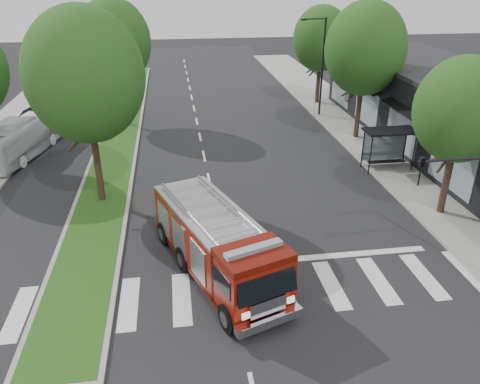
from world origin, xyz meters
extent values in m
plane|color=black|center=(0.00, 0.00, 0.00)|extent=(140.00, 140.00, 0.00)
cube|color=gray|center=(12.50, 10.00, 0.07)|extent=(5.00, 80.00, 0.15)
cube|color=gray|center=(-6.00, 18.00, 0.07)|extent=(3.00, 50.00, 0.14)
cube|color=#244A15|center=(-6.00, 18.00, 0.14)|extent=(2.60, 49.50, 0.02)
cube|color=black|center=(17.00, 10.00, 2.50)|extent=(8.00, 30.00, 5.00)
cylinder|color=black|center=(9.80, 7.40, 1.25)|extent=(0.08, 0.08, 2.50)
cylinder|color=black|center=(12.60, 7.40, 1.25)|extent=(0.08, 0.08, 2.50)
cylinder|color=black|center=(9.80, 8.60, 1.25)|extent=(0.08, 0.08, 2.50)
cylinder|color=black|center=(12.60, 8.60, 1.25)|extent=(0.08, 0.08, 2.50)
cube|color=black|center=(11.20, 8.00, 2.55)|extent=(3.20, 1.60, 0.12)
cube|color=#8C99A5|center=(11.20, 8.70, 1.30)|extent=(2.80, 0.04, 1.80)
cube|color=black|center=(11.20, 8.00, 0.55)|extent=(2.40, 0.40, 0.08)
cylinder|color=black|center=(11.50, 2.00, 1.87)|extent=(0.36, 0.36, 3.74)
ellipsoid|color=#103C14|center=(11.50, 2.00, 5.53)|extent=(4.40, 4.40, 5.06)
cylinder|color=black|center=(11.50, 14.00, 2.20)|extent=(0.36, 0.36, 4.40)
ellipsoid|color=#103C14|center=(11.50, 14.00, 6.50)|extent=(5.60, 5.60, 6.44)
cylinder|color=black|center=(11.50, 24.00, 1.98)|extent=(0.36, 0.36, 3.96)
ellipsoid|color=#103C14|center=(11.50, 24.00, 5.85)|extent=(5.00, 5.00, 5.75)
cylinder|color=black|center=(-6.00, 6.00, 2.31)|extent=(0.36, 0.36, 4.62)
ellipsoid|color=#103C14|center=(-6.00, 6.00, 6.83)|extent=(5.80, 5.80, 6.67)
cylinder|color=black|center=(-6.00, 20.00, 2.20)|extent=(0.36, 0.36, 4.40)
ellipsoid|color=#103C14|center=(-6.00, 20.00, 6.50)|extent=(5.60, 5.60, 6.44)
cylinder|color=black|center=(8.50, -3.50, 5.40)|extent=(4.00, 0.10, 0.10)
imported|color=black|center=(6.70, -3.50, 5.00)|extent=(0.18, 0.22, 1.10)
cylinder|color=black|center=(10.50, 20.00, 4.00)|extent=(0.16, 0.16, 8.00)
cylinder|color=black|center=(9.60, 20.00, 7.90)|extent=(1.80, 0.10, 0.10)
cube|color=black|center=(8.70, 20.00, 7.85)|extent=(0.45, 0.20, 0.12)
cube|color=#510C04|center=(-0.47, -1.46, 0.49)|extent=(5.12, 8.63, 0.25)
cube|color=maroon|center=(-0.73, -0.71, 1.53)|extent=(4.45, 6.77, 1.97)
cube|color=maroon|center=(0.56, -4.33, 1.53)|extent=(2.92, 2.50, 2.07)
cube|color=#B2B2B7|center=(-0.73, -0.71, 2.56)|extent=(4.45, 6.77, 0.12)
cylinder|color=#B2B2B7|center=(-1.57, -1.01, 2.76)|extent=(2.09, 5.60, 0.10)
cylinder|color=#B2B2B7|center=(0.10, -0.41, 2.76)|extent=(2.09, 5.60, 0.10)
cube|color=silver|center=(0.95, -5.40, 0.59)|extent=(2.53, 1.19, 0.35)
cube|color=#8C99A5|center=(0.56, -4.33, 2.86)|extent=(2.16, 1.06, 0.18)
cylinder|color=black|center=(-0.40, -5.00, 0.54)|extent=(0.69, 1.14, 1.08)
cylinder|color=black|center=(1.73, -4.23, 0.54)|extent=(0.69, 1.14, 1.08)
cylinder|color=black|center=(-1.80, -1.10, 0.54)|extent=(0.69, 1.14, 1.08)
cylinder|color=black|center=(0.33, -0.33, 0.54)|extent=(0.69, 1.14, 1.08)
cylinder|color=black|center=(-2.60, 1.13, 0.54)|extent=(0.69, 1.14, 1.08)
cylinder|color=black|center=(-0.46, 1.90, 0.54)|extent=(0.69, 1.14, 1.08)
imported|color=silver|center=(-11.96, 14.23, 1.29)|extent=(4.24, 9.55, 2.59)
camera|label=1|loc=(-1.86, -17.66, 11.56)|focal=35.00mm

